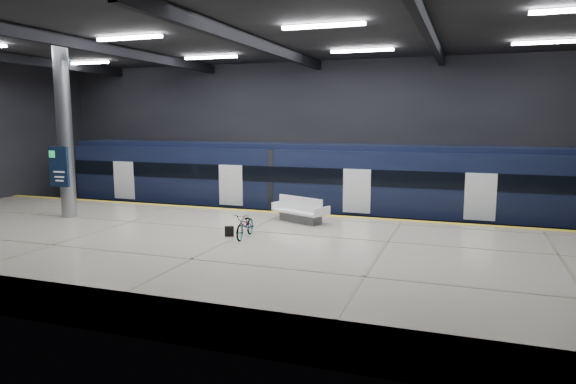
% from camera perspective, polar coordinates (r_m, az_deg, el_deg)
% --- Properties ---
extents(ground, '(30.00, 30.00, 0.00)m').
position_cam_1_polar(ground, '(19.69, -3.23, -6.84)').
color(ground, black).
rests_on(ground, ground).
extents(room_shell, '(30.10, 16.10, 8.05)m').
position_cam_1_polar(room_shell, '(19.05, -3.37, 10.03)').
color(room_shell, black).
rests_on(room_shell, ground).
extents(platform, '(30.00, 11.00, 1.10)m').
position_cam_1_polar(platform, '(17.35, -6.45, -7.06)').
color(platform, beige).
rests_on(platform, ground).
extents(safety_strip, '(30.00, 0.40, 0.01)m').
position_cam_1_polar(safety_strip, '(21.95, -0.49, -2.32)').
color(safety_strip, gold).
rests_on(safety_strip, platform).
extents(rails, '(30.00, 1.52, 0.16)m').
position_cam_1_polar(rails, '(24.70, 1.69, -3.57)').
color(rails, gray).
rests_on(rails, ground).
extents(train, '(29.40, 2.84, 3.79)m').
position_cam_1_polar(train, '(23.93, 5.52, 0.82)').
color(train, black).
rests_on(train, ground).
extents(bench, '(2.43, 1.76, 0.99)m').
position_cam_1_polar(bench, '(19.95, 1.38, -2.37)').
color(bench, '#595B60').
rests_on(bench, platform).
extents(bicycle, '(0.73, 1.69, 0.86)m').
position_cam_1_polar(bicycle, '(17.39, -4.77, -3.68)').
color(bicycle, '#99999E').
rests_on(bicycle, platform).
extents(pannier_bag, '(0.34, 0.27, 0.35)m').
position_cam_1_polar(pannier_bag, '(17.70, -6.53, -4.35)').
color(pannier_bag, black).
rests_on(pannier_bag, platform).
extents(info_column, '(0.90, 0.78, 6.90)m').
position_cam_1_polar(info_column, '(22.57, -23.60, 5.87)').
color(info_column, '#9EA0A5').
rests_on(info_column, platform).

